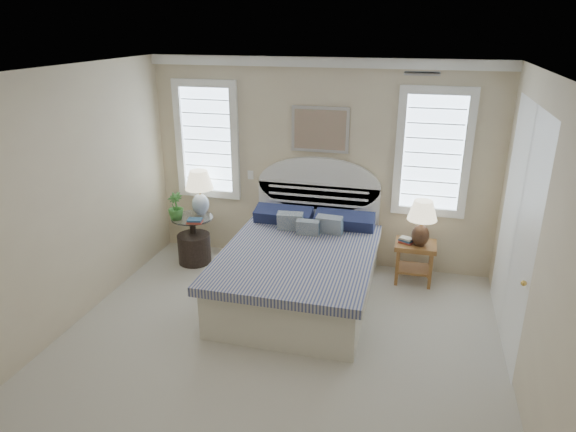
% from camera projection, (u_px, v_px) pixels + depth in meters
% --- Properties ---
extents(floor, '(4.50, 5.00, 0.01)m').
position_uv_depth(floor, '(266.00, 368.00, 4.89)').
color(floor, '#B8AF9D').
rests_on(floor, ground).
extents(ceiling, '(4.50, 5.00, 0.01)m').
position_uv_depth(ceiling, '(260.00, 76.00, 3.93)').
color(ceiling, silver).
rests_on(ceiling, wall_back).
extents(wall_back, '(4.50, 0.02, 2.70)m').
position_uv_depth(wall_back, '(320.00, 165.00, 6.68)').
color(wall_back, beige).
rests_on(wall_back, floor).
extents(wall_left, '(0.02, 5.00, 2.70)m').
position_uv_depth(wall_left, '(40.00, 215.00, 4.94)').
color(wall_left, beige).
rests_on(wall_left, floor).
extents(wall_right, '(0.02, 5.00, 2.70)m').
position_uv_depth(wall_right, '(547.00, 267.00, 3.88)').
color(wall_right, beige).
rests_on(wall_right, floor).
extents(crown_molding, '(4.50, 0.08, 0.12)m').
position_uv_depth(crown_molding, '(321.00, 62.00, 6.18)').
color(crown_molding, white).
rests_on(crown_molding, wall_back).
extents(hvac_vent, '(0.30, 0.20, 0.02)m').
position_uv_depth(hvac_vent, '(422.00, 73.00, 4.38)').
color(hvac_vent, '#B2B2B2').
rests_on(hvac_vent, ceiling).
extents(switch_plate, '(0.08, 0.01, 0.12)m').
position_uv_depth(switch_plate, '(251.00, 175.00, 6.96)').
color(switch_plate, white).
rests_on(switch_plate, wall_back).
extents(window_left, '(0.90, 0.06, 1.60)m').
position_uv_depth(window_left, '(207.00, 140.00, 6.93)').
color(window_left, silver).
rests_on(window_left, wall_back).
extents(window_right, '(0.90, 0.06, 1.60)m').
position_uv_depth(window_right, '(433.00, 153.00, 6.24)').
color(window_right, silver).
rests_on(window_right, wall_back).
extents(painting, '(0.74, 0.04, 0.58)m').
position_uv_depth(painting, '(320.00, 130.00, 6.47)').
color(painting, silver).
rests_on(painting, wall_back).
extents(closet_door, '(0.02, 1.80, 2.40)m').
position_uv_depth(closet_door, '(517.00, 228.00, 5.03)').
color(closet_door, white).
rests_on(closet_door, floor).
extents(bed, '(1.72, 2.28, 1.47)m').
position_uv_depth(bed, '(301.00, 266.00, 6.07)').
color(bed, beige).
rests_on(bed, floor).
extents(side_table_left, '(0.56, 0.56, 0.63)m').
position_uv_depth(side_table_left, '(193.00, 234.00, 7.00)').
color(side_table_left, black).
rests_on(side_table_left, floor).
extents(nightstand_right, '(0.50, 0.40, 0.53)m').
position_uv_depth(nightstand_right, '(415.00, 254.00, 6.40)').
color(nightstand_right, '#976231').
rests_on(nightstand_right, floor).
extents(floor_pot, '(0.48, 0.48, 0.40)m').
position_uv_depth(floor_pot, '(194.00, 248.00, 6.99)').
color(floor_pot, black).
rests_on(floor_pot, floor).
extents(lamp_left, '(0.43, 0.43, 0.62)m').
position_uv_depth(lamp_left, '(199.00, 187.00, 6.90)').
color(lamp_left, white).
rests_on(lamp_left, side_table_left).
extents(lamp_right, '(0.42, 0.42, 0.58)m').
position_uv_depth(lamp_right, '(422.00, 218.00, 6.17)').
color(lamp_right, black).
rests_on(lamp_right, nightstand_right).
extents(potted_plant, '(0.23, 0.23, 0.36)m').
position_uv_depth(potted_plant, '(176.00, 206.00, 6.77)').
color(potted_plant, '#2A6629').
rests_on(potted_plant, side_table_left).
extents(books_left, '(0.21, 0.16, 0.05)m').
position_uv_depth(books_left, '(195.00, 221.00, 6.71)').
color(books_left, '#9D3427').
rests_on(books_left, side_table_left).
extents(books_right, '(0.20, 0.17, 0.07)m').
position_uv_depth(books_right, '(406.00, 240.00, 6.35)').
color(books_right, '#9D3427').
rests_on(books_right, nightstand_right).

